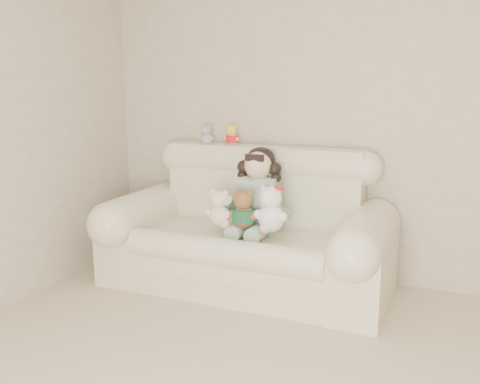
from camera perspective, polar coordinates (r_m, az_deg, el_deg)
The scene contains 8 objects.
wall_back at distance 4.07m, azimuth 15.09°, elevation 8.20°, with size 4.50×4.50×0.00m, color beige.
sofa at distance 3.94m, azimuth 0.57°, elevation -3.07°, with size 2.10×0.95×1.03m, color beige, non-canonical shape.
seated_child at distance 3.94m, azimuth 1.96°, elevation 0.27°, with size 0.38×0.47×0.64m, color #246848, non-canonical shape.
brown_teddy at distance 3.76m, azimuth 0.41°, elevation -1.45°, with size 0.21×0.16×0.33m, color brown, non-canonical shape.
white_cat at distance 3.70m, azimuth 3.34°, elevation -1.26°, with size 0.25×0.19×0.39m, color white, non-canonical shape.
cream_teddy at distance 3.84m, azimuth -2.19°, elevation -1.33°, with size 0.20×0.15×0.31m, color silver, non-canonical shape.
yellow_mini_bear at distance 4.29m, azimuth -0.85°, elevation 6.23°, with size 0.13×0.10×0.20m, color yellow, non-canonical shape.
grey_mini_plush at distance 4.36m, azimuth -3.56°, elevation 6.29°, with size 0.13×0.10×0.20m, color #ADADB4, non-canonical shape.
Camera 1 is at (0.59, -1.52, 1.53)m, focal length 40.15 mm.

